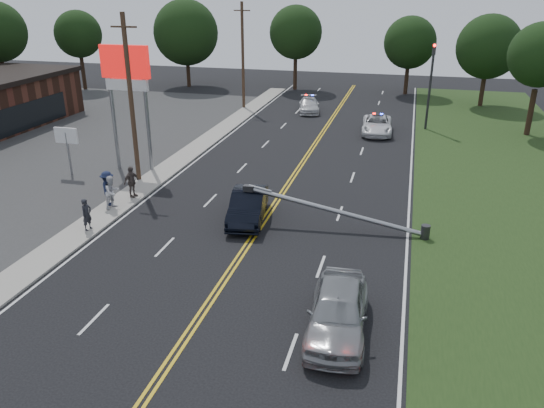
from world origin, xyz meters
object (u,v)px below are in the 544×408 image
(pylon_sign, at_px, (126,78))
(utility_pole_far, at_px, (243,56))
(waiting_sedan, at_px, (338,311))
(bystander_a, at_px, (87,214))
(bystander_c, at_px, (108,188))
(bystander_b, at_px, (112,192))
(small_sign, at_px, (67,140))
(utility_pole_mid, at_px, (131,100))
(traffic_signal, at_px, (431,79))
(emergency_a, at_px, (377,125))
(emergency_b, at_px, (309,105))
(fallen_streetlight, at_px, (345,213))
(crashed_sedan, at_px, (248,206))
(bystander_d, at_px, (131,182))

(pylon_sign, height_order, utility_pole_far, utility_pole_far)
(utility_pole_far, relative_size, waiting_sedan, 1.98)
(pylon_sign, distance_m, bystander_a, 10.93)
(utility_pole_far, height_order, bystander_c, utility_pole_far)
(bystander_b, bearing_deg, utility_pole_far, 18.65)
(utility_pole_far, bearing_deg, waiting_sedan, -67.58)
(small_sign, xyz_separation_m, bystander_c, (5.24, -4.24, -1.24))
(utility_pole_mid, height_order, utility_pole_far, same)
(utility_pole_far, distance_m, bystander_a, 29.70)
(pylon_sign, distance_m, traffic_signal, 24.75)
(utility_pole_mid, distance_m, bystander_a, 8.54)
(small_sign, relative_size, bystander_c, 1.60)
(emergency_a, height_order, emergency_b, emergency_a)
(fallen_streetlight, bearing_deg, bystander_b, -177.37)
(bystander_a, bearing_deg, fallen_streetlight, -64.56)
(crashed_sedan, height_order, bystander_d, bystander_d)
(traffic_signal, distance_m, emergency_b, 12.11)
(pylon_sign, relative_size, bystander_c, 4.12)
(fallen_streetlight, xyz_separation_m, crashed_sedan, (-5.01, -0.02, -0.14))
(traffic_signal, bearing_deg, bystander_c, -127.50)
(utility_pole_far, relative_size, emergency_b, 2.19)
(utility_pole_mid, xyz_separation_m, bystander_d, (1.09, -2.81, -4.06))
(bystander_b, bearing_deg, waiting_sedan, -103.97)
(pylon_sign, height_order, emergency_b, pylon_sign)
(small_sign, distance_m, bystander_c, 6.85)
(pylon_sign, bearing_deg, utility_pole_mid, -56.98)
(emergency_a, xyz_separation_m, bystander_d, (-12.47, -18.27, 0.31))
(bystander_d, bearing_deg, utility_pole_far, 20.08)
(traffic_signal, relative_size, bystander_d, 3.89)
(traffic_signal, relative_size, crashed_sedan, 1.49)
(pylon_sign, height_order, crashed_sedan, pylon_sign)
(waiting_sedan, xyz_separation_m, bystander_c, (-13.80, 8.28, 0.23))
(utility_pole_mid, height_order, bystander_b, utility_pole_mid)
(utility_pole_mid, xyz_separation_m, emergency_a, (13.56, 15.46, -4.37))
(traffic_signal, height_order, bystander_d, traffic_signal)
(crashed_sedan, relative_size, emergency_b, 1.04)
(bystander_a, distance_m, bystander_d, 4.57)
(emergency_a, height_order, bystander_c, bystander_c)
(emergency_a, bearing_deg, utility_pole_far, 150.81)
(fallen_streetlight, bearing_deg, utility_pole_far, 117.24)
(traffic_signal, xyz_separation_m, fallen_streetlight, (-4.11, -22.00, -3.29))
(utility_pole_mid, bearing_deg, fallen_streetlight, -16.64)
(traffic_signal, relative_size, waiting_sedan, 1.40)
(pylon_sign, relative_size, waiting_sedan, 1.59)
(emergency_a, bearing_deg, small_sign, -143.35)
(small_sign, distance_m, emergency_a, 24.06)
(small_sign, relative_size, bystander_a, 1.91)
(traffic_signal, bearing_deg, crashed_sedan, -112.52)
(utility_pole_mid, distance_m, bystander_b, 6.17)
(traffic_signal, bearing_deg, waiting_sedan, -96.10)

